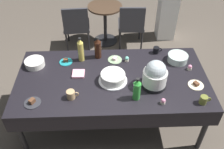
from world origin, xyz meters
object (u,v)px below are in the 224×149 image
(cupcake_cocoa, at_px, (127,59))
(maroon_chair_right, at_px, (131,24))
(coffee_mug_olive, at_px, (204,100))
(water_cooler, at_px, (168,8))
(slow_cooker, at_px, (155,75))
(soda_bottle_ginger_ale, at_px, (81,50))
(dessert_plate_cream, at_px, (196,85))
(coffee_mug_black, at_px, (156,50))
(potluck_table, at_px, (112,82))
(maroon_chair_left, at_px, (76,25))
(dessert_plate_sage, at_px, (115,59))
(ceramic_snack_bowl, at_px, (35,63))
(frosted_layer_cake, at_px, (113,77))
(cupcake_vanilla, at_px, (157,65))
(coffee_mug_tan, at_px, (71,95))
(round_cafe_table, at_px, (105,17))
(cupcake_rose, at_px, (190,67))
(soda_bottle_cola, at_px, (98,48))
(soda_bottle_lime_soda, at_px, (137,89))
(dessert_plate_teal, at_px, (66,61))
(cupcake_berry, at_px, (163,101))
(glass_salad_bowl, at_px, (178,58))
(dessert_plate_charcoal, at_px, (32,102))

(cupcake_cocoa, distance_m, maroon_chair_right, 1.40)
(coffee_mug_olive, distance_m, water_cooler, 2.44)
(slow_cooker, relative_size, soda_bottle_ginger_ale, 1.03)
(dessert_plate_cream, xyz_separation_m, coffee_mug_black, (-0.34, 0.62, 0.03))
(potluck_table, xyz_separation_m, maroon_chair_left, (-0.55, 1.66, -0.20))
(dessert_plate_cream, bearing_deg, dessert_plate_sage, 150.75)
(ceramic_snack_bowl, height_order, coffee_mug_black, coffee_mug_black)
(frosted_layer_cake, distance_m, cupcake_vanilla, 0.59)
(potluck_table, bearing_deg, cupcake_cocoa, 57.24)
(coffee_mug_tan, xyz_separation_m, maroon_chair_right, (0.84, 1.95, -0.31))
(frosted_layer_cake, bearing_deg, round_cafe_table, 91.70)
(slow_cooker, relative_size, cupcake_rose, 4.92)
(frosted_layer_cake, relative_size, soda_bottle_cola, 1.11)
(maroon_chair_right, height_order, water_cooler, water_cooler)
(dessert_plate_cream, height_order, soda_bottle_lime_soda, soda_bottle_lime_soda)
(dessert_plate_sage, xyz_separation_m, maroon_chair_right, (0.35, 1.33, -0.27))
(dessert_plate_sage, bearing_deg, round_cafe_table, 93.64)
(dessert_plate_cream, xyz_separation_m, coffee_mug_olive, (-0.00, -0.26, 0.04))
(dessert_plate_teal, xyz_separation_m, coffee_mug_black, (1.15, 0.15, 0.03))
(slow_cooker, height_order, dessert_plate_teal, slow_cooker)
(coffee_mug_tan, bearing_deg, potluck_table, 34.01)
(cupcake_rose, bearing_deg, soda_bottle_lime_soda, -147.51)
(slow_cooker, distance_m, cupcake_vanilla, 0.35)
(dessert_plate_cream, distance_m, dessert_plate_teal, 1.56)
(dessert_plate_teal, bearing_deg, dessert_plate_cream, -17.59)
(dessert_plate_teal, relative_size, soda_bottle_cola, 0.55)
(cupcake_berry, distance_m, round_cafe_table, 2.38)
(dessert_plate_teal, height_order, coffee_mug_olive, coffee_mug_olive)
(coffee_mug_olive, bearing_deg, glass_salad_bowl, 98.19)
(dessert_plate_teal, relative_size, coffee_mug_tan, 1.24)
(cupcake_vanilla, bearing_deg, water_cooler, 73.62)
(coffee_mug_black, height_order, maroon_chair_left, maroon_chair_left)
(ceramic_snack_bowl, relative_size, cupcake_berry, 3.49)
(potluck_table, height_order, dessert_plate_sage, dessert_plate_sage)
(slow_cooker, xyz_separation_m, dessert_plate_teal, (-1.01, 0.45, -0.14))
(coffee_mug_tan, height_order, coffee_mug_black, coffee_mug_tan)
(frosted_layer_cake, distance_m, coffee_mug_olive, 0.99)
(coffee_mug_tan, bearing_deg, soda_bottle_lime_soda, -2.52)
(ceramic_snack_bowl, distance_m, soda_bottle_ginger_ale, 0.58)
(frosted_layer_cake, xyz_separation_m, coffee_mug_olive, (0.91, -0.37, -0.01))
(glass_salad_bowl, height_order, soda_bottle_lime_soda, soda_bottle_lime_soda)
(dessert_plate_cream, bearing_deg, frosted_layer_cake, 173.29)
(frosted_layer_cake, relative_size, dessert_plate_teal, 2.03)
(ceramic_snack_bowl, distance_m, soda_bottle_cola, 0.78)
(maroon_chair_left, relative_size, water_cooler, 0.69)
(coffee_mug_tan, bearing_deg, cupcake_vanilla, 25.08)
(soda_bottle_cola, distance_m, maroon_chair_left, 1.37)
(dessert_plate_charcoal, bearing_deg, maroon_chair_right, 58.54)
(soda_bottle_lime_soda, relative_size, coffee_mug_olive, 2.33)
(soda_bottle_lime_soda, distance_m, maroon_chair_left, 2.17)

